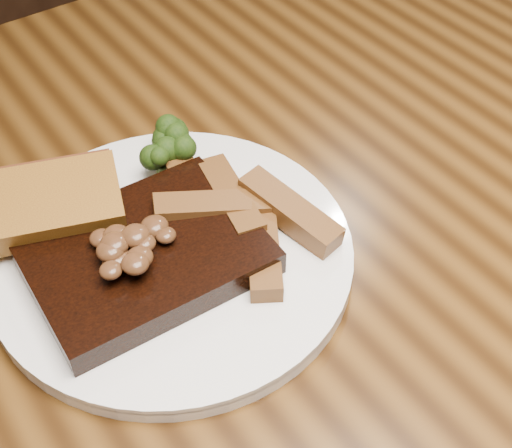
{
  "coord_description": "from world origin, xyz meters",
  "views": [
    {
      "loc": [
        -0.23,
        -0.34,
        1.2
      ],
      "look_at": [
        0.0,
        -0.01,
        0.78
      ],
      "focal_mm": 50.0,
      "sensor_mm": 36.0,
      "label": 1
    }
  ],
  "objects_px": {
    "dining_table": "(247,305)",
    "garlic_bread": "(50,222)",
    "plate": "(173,255)",
    "potato_wedges": "(235,216)",
    "steak": "(145,256)"
  },
  "relations": [
    {
      "from": "dining_table",
      "to": "potato_wedges",
      "type": "bearing_deg",
      "value": 120.64
    },
    {
      "from": "dining_table",
      "to": "garlic_bread",
      "type": "relative_size",
      "value": 13.23
    },
    {
      "from": "plate",
      "to": "potato_wedges",
      "type": "height_order",
      "value": "potato_wedges"
    },
    {
      "from": "plate",
      "to": "dining_table",
      "type": "bearing_deg",
      "value": -13.45
    },
    {
      "from": "garlic_bread",
      "to": "potato_wedges",
      "type": "xyz_separation_m",
      "value": [
        0.13,
        -0.08,
        -0.0
      ]
    },
    {
      "from": "dining_table",
      "to": "plate",
      "type": "height_order",
      "value": "plate"
    },
    {
      "from": "steak",
      "to": "garlic_bread",
      "type": "distance_m",
      "value": 0.09
    },
    {
      "from": "dining_table",
      "to": "garlic_bread",
      "type": "xyz_separation_m",
      "value": [
        -0.13,
        0.09,
        0.12
      ]
    },
    {
      "from": "potato_wedges",
      "to": "dining_table",
      "type": "bearing_deg",
      "value": -59.36
    },
    {
      "from": "steak",
      "to": "garlic_bread",
      "type": "relative_size",
      "value": 1.46
    },
    {
      "from": "potato_wedges",
      "to": "steak",
      "type": "bearing_deg",
      "value": 178.03
    },
    {
      "from": "garlic_bread",
      "to": "potato_wedges",
      "type": "height_order",
      "value": "garlic_bread"
    },
    {
      "from": "dining_table",
      "to": "steak",
      "type": "height_order",
      "value": "steak"
    },
    {
      "from": "garlic_bread",
      "to": "steak",
      "type": "bearing_deg",
      "value": -39.15
    },
    {
      "from": "dining_table",
      "to": "plate",
      "type": "bearing_deg",
      "value": 166.55
    }
  ]
}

